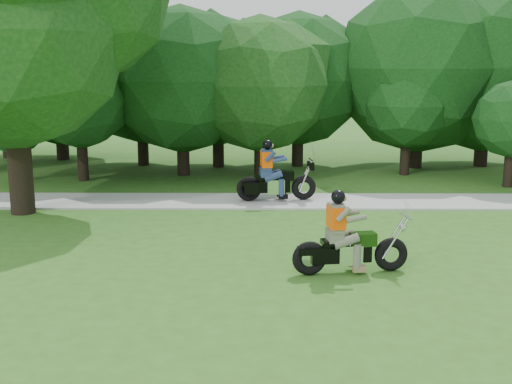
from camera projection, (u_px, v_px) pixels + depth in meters
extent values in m
plane|color=#355F1B|center=(457.00, 295.00, 11.95)|extent=(100.00, 100.00, 0.00)
cube|color=#ABABA6|center=(380.00, 201.00, 19.78)|extent=(60.00, 2.20, 0.06)
cylinder|color=black|center=(416.00, 146.00, 26.11)|extent=(0.54, 0.54, 1.80)
sphere|color=#0F3411|center=(420.00, 68.00, 25.48)|extent=(6.83, 6.83, 6.83)
cylinder|color=black|center=(298.00, 144.00, 26.52)|extent=(0.47, 0.47, 1.80)
sphere|color=#0F3411|center=(298.00, 79.00, 25.99)|extent=(5.43, 5.43, 5.43)
cylinder|color=black|center=(218.00, 145.00, 26.28)|extent=(0.46, 0.46, 1.80)
sphere|color=#0F3411|center=(217.00, 81.00, 25.76)|extent=(5.24, 5.24, 5.24)
cylinder|color=black|center=(260.00, 153.00, 24.05)|extent=(0.45, 0.45, 1.80)
sphere|color=#124113|center=(260.00, 84.00, 23.55)|extent=(5.05, 5.05, 5.05)
cylinder|color=black|center=(405.00, 154.00, 24.48)|extent=(0.37, 0.37, 1.60)
sphere|color=#0F3411|center=(407.00, 104.00, 24.11)|extent=(3.33, 3.33, 3.33)
cylinder|color=black|center=(143.00, 144.00, 26.73)|extent=(0.45, 0.45, 1.80)
sphere|color=#0F3411|center=(141.00, 82.00, 26.22)|extent=(5.07, 5.07, 5.07)
cylinder|color=black|center=(183.00, 152.00, 24.41)|extent=(0.48, 0.48, 1.80)
sphere|color=#0F3411|center=(182.00, 80.00, 23.87)|extent=(5.51, 5.51, 5.51)
cylinder|color=black|center=(17.00, 162.00, 23.17)|extent=(0.32, 0.32, 1.40)
sphere|color=#0F3411|center=(14.00, 121.00, 22.87)|extent=(2.40, 2.40, 2.40)
cylinder|color=black|center=(8.00, 138.00, 28.78)|extent=(0.51, 0.51, 1.80)
sphere|color=#0F3411|center=(2.00, 72.00, 28.20)|extent=(6.19, 6.19, 6.19)
cylinder|color=black|center=(509.00, 166.00, 22.12)|extent=(0.33, 0.33, 1.48)
cylinder|color=black|center=(62.00, 139.00, 28.29)|extent=(0.54, 0.54, 1.80)
sphere|color=#0F3411|center=(58.00, 68.00, 27.67)|extent=(6.80, 6.80, 6.80)
cylinder|color=black|center=(481.00, 145.00, 26.49)|extent=(0.55, 0.55, 1.80)
sphere|color=#0F3411|center=(487.00, 67.00, 25.86)|extent=(6.92, 6.92, 6.92)
cylinder|color=black|center=(83.00, 156.00, 23.25)|extent=(0.38, 0.38, 1.80)
sphere|color=#0F3411|center=(79.00, 98.00, 22.83)|extent=(3.66, 3.66, 3.66)
cylinder|color=black|center=(18.00, 140.00, 18.00)|extent=(0.68, 0.68, 4.20)
sphere|color=#124113|center=(10.00, 34.00, 17.42)|extent=(6.40, 6.40, 6.40)
torus|color=black|center=(309.00, 258.00, 12.98)|extent=(0.74, 0.32, 0.71)
torus|color=black|center=(391.00, 254.00, 13.25)|extent=(0.74, 0.32, 0.71)
cube|color=black|center=(341.00, 254.00, 13.08)|extent=(1.27, 0.45, 0.33)
cube|color=silver|center=(349.00, 254.00, 13.10)|extent=(0.54, 0.42, 0.41)
cube|color=black|center=(363.00, 239.00, 13.08)|extent=(0.57, 0.39, 0.27)
cube|color=black|center=(335.00, 242.00, 13.00)|extent=(0.58, 0.41, 0.10)
cylinder|color=silver|center=(394.00, 238.00, 13.18)|extent=(0.55, 0.14, 0.85)
cylinder|color=silver|center=(406.00, 216.00, 13.13)|extent=(0.14, 0.65, 0.04)
cube|color=#616552|center=(335.00, 235.00, 12.97)|extent=(0.37, 0.43, 0.24)
cube|color=#616552|center=(336.00, 218.00, 12.90)|extent=(0.33, 0.47, 0.57)
cube|color=#FF4F05|center=(336.00, 217.00, 12.90)|extent=(0.37, 0.51, 0.45)
sphere|color=black|center=(338.00, 197.00, 12.82)|extent=(0.29, 0.29, 0.29)
torus|color=black|center=(249.00, 189.00, 19.63)|extent=(0.79, 0.31, 0.77)
torus|color=black|center=(304.00, 188.00, 19.82)|extent=(0.79, 0.31, 0.77)
cube|color=black|center=(270.00, 187.00, 19.69)|extent=(1.25, 0.41, 0.35)
cube|color=silver|center=(275.00, 186.00, 19.71)|extent=(0.57, 0.44, 0.44)
cube|color=black|center=(284.00, 176.00, 19.68)|extent=(0.61, 0.40, 0.29)
cube|color=black|center=(266.00, 177.00, 19.62)|extent=(0.61, 0.42, 0.11)
cylinder|color=silver|center=(305.00, 175.00, 19.75)|extent=(0.44, 0.10, 0.99)
cylinder|color=silver|center=(311.00, 160.00, 19.68)|extent=(0.13, 0.70, 0.04)
cube|color=black|center=(252.00, 188.00, 19.39)|extent=(0.47, 0.19, 0.37)
cube|color=black|center=(250.00, 185.00, 19.86)|extent=(0.47, 0.19, 0.37)
cube|color=navy|center=(266.00, 173.00, 19.59)|extent=(0.38, 0.46, 0.26)
cube|color=navy|center=(266.00, 160.00, 19.51)|extent=(0.34, 0.49, 0.62)
cube|color=#FF4F05|center=(266.00, 159.00, 19.51)|extent=(0.38, 0.54, 0.48)
sphere|color=black|center=(267.00, 145.00, 19.42)|extent=(0.31, 0.31, 0.31)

